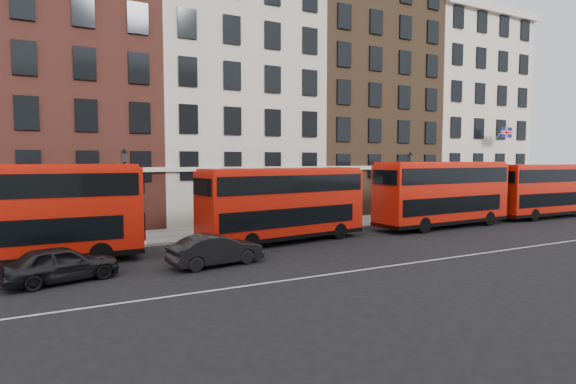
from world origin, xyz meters
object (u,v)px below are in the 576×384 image
bus_d (545,189)px  car_front (216,250)px  bus_b (284,203)px  traffic_light (528,186)px  bus_c (443,192)px  bus_a (11,213)px  car_rear (61,264)px

bus_d → car_front: 30.25m
bus_b → traffic_light: 26.58m
car_front → bus_d: bearing=-91.7°
bus_b → bus_c: bus_c is taller
traffic_light → bus_c: bearing=-168.4°
bus_a → bus_d: 38.21m
bus_c → car_rear: 24.85m
traffic_light → car_rear: bearing=-170.3°
bus_a → car_rear: (1.91, -3.69, -1.76)m
bus_a → car_front: bearing=-24.1°
bus_d → car_rear: bearing=-173.7°
car_front → traffic_light: (31.83, 6.59, 1.73)m
bus_a → car_rear: bearing=-62.2°
bus_c → bus_d: bearing=-3.2°
bus_b → traffic_light: bus_b is taller
bus_a → car_front: (8.25, -3.78, -1.77)m
bus_c → car_front: bearing=-171.4°
bus_a → bus_b: bearing=0.5°
bus_a → car_front: bus_a is taller
bus_c → traffic_light: 13.95m
car_rear → car_front: 6.34m
car_front → bus_a: bearing=56.5°
bus_b → bus_d: bus_d is taller
bus_d → traffic_light: size_ratio=3.27×
bus_a → car_front: size_ratio=2.55×
bus_c → traffic_light: size_ratio=3.46×
bus_d → car_front: size_ratio=2.47×
bus_a → traffic_light: (40.08, 2.81, -0.04)m
bus_c → car_front: (-18.17, -3.78, -1.81)m
bus_b → car_rear: bus_b is taller
car_rear → traffic_light: bearing=-94.7°
bus_c → car_rear: bus_c is taller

